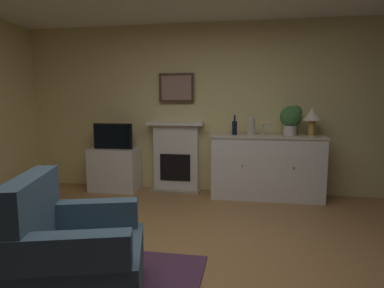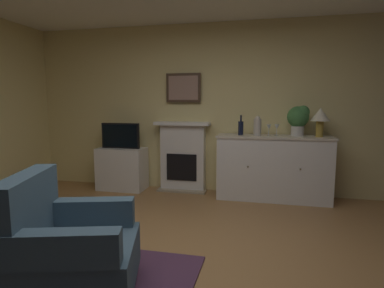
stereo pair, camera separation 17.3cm
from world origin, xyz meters
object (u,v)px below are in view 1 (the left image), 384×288
object	(u,v)px
fireplace_unit	(176,157)
wine_bottle	(235,127)
wine_glass_center	(270,127)
sideboard_cabinet	(267,167)
armchair	(73,252)
framed_picture	(176,88)
wine_glass_left	(262,127)
tv_set	(113,136)
vase_decorative	(251,126)
table_lamp	(312,116)
potted_plant_small	(291,118)
tv_cabinet	(115,169)

from	to	relation	value
fireplace_unit	wine_bottle	distance (m)	1.05
wine_glass_center	sideboard_cabinet	bearing A→B (deg)	162.85
sideboard_cabinet	armchair	bearing A→B (deg)	-117.79
framed_picture	wine_glass_left	size ratio (longest dim) A/B	3.33
sideboard_cabinet	wine_glass_center	xyz separation A→B (m)	(0.03, -0.01, 0.59)
framed_picture	tv_set	world-z (taller)	framed_picture
sideboard_cabinet	armchair	distance (m)	3.14
sideboard_cabinet	armchair	world-z (taller)	sideboard_cabinet
framed_picture	vase_decorative	xyz separation A→B (m)	(1.15, -0.27, -0.56)
fireplace_unit	sideboard_cabinet	distance (m)	1.41
armchair	wine_glass_center	bearing A→B (deg)	61.63
table_lamp	wine_glass_center	xyz separation A→B (m)	(-0.57, -0.01, -0.16)
framed_picture	wine_glass_center	world-z (taller)	framed_picture
fireplace_unit	wine_glass_center	xyz separation A→B (m)	(1.42, -0.19, 0.50)
fireplace_unit	potted_plant_small	bearing A→B (deg)	-4.39
wine_glass_center	tv_set	bearing A→B (deg)	179.97
wine_glass_left	fireplace_unit	bearing A→B (deg)	169.79
wine_glass_left	potted_plant_small	world-z (taller)	potted_plant_small
vase_decorative	tv_cabinet	distance (m)	2.25
tv_set	tv_cabinet	bearing A→B (deg)	90.00
table_lamp	wine_glass_center	world-z (taller)	table_lamp
framed_picture	wine_glass_left	distance (m)	1.46
wine_glass_center	tv_cabinet	world-z (taller)	wine_glass_center
vase_decorative	potted_plant_small	bearing A→B (deg)	9.59
wine_glass_left	armchair	distance (m)	3.13
framed_picture	potted_plant_small	distance (m)	1.78
table_lamp	tv_set	distance (m)	2.99
potted_plant_small	fireplace_unit	bearing A→B (deg)	175.61
table_lamp	potted_plant_small	bearing A→B (deg)	170.67
wine_bottle	vase_decorative	size ratio (longest dim) A/B	1.03
tv_set	fireplace_unit	bearing A→B (deg)	10.77
fireplace_unit	wine_bottle	world-z (taller)	wine_bottle
potted_plant_small	armchair	size ratio (longest dim) A/B	0.43
wine_glass_center	tv_set	xyz separation A→B (m)	(-2.40, 0.00, -0.18)
framed_picture	armchair	size ratio (longest dim) A/B	0.55
sideboard_cabinet	tv_cabinet	world-z (taller)	sideboard_cabinet
wine_glass_center	vase_decorative	world-z (taller)	vase_decorative
framed_picture	armchair	world-z (taller)	framed_picture
tv_set	armchair	bearing A→B (deg)	-71.96
fireplace_unit	wine_glass_center	distance (m)	1.52
vase_decorative	wine_glass_left	bearing A→B (deg)	-3.35
wine_glass_center	armchair	world-z (taller)	wine_glass_center
wine_glass_center	tv_set	world-z (taller)	wine_glass_center
fireplace_unit	sideboard_cabinet	xyz separation A→B (m)	(1.39, -0.18, -0.08)
wine_bottle	armchair	distance (m)	3.02
table_lamp	wine_glass_center	bearing A→B (deg)	-179.05
wine_glass_left	wine_glass_center	size ratio (longest dim) A/B	1.00
wine_glass_left	tv_set	distance (m)	2.30
tv_cabinet	potted_plant_small	distance (m)	2.82
framed_picture	sideboard_cabinet	size ratio (longest dim) A/B	0.34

